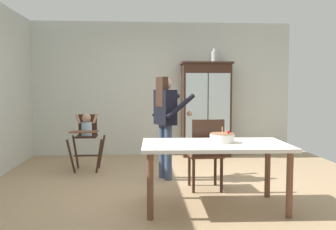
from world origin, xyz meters
TOP-DOWN VIEW (x-y plane):
  - ground_plane at (0.00, 0.00)m, footprint 6.24×6.24m
  - wall_back at (0.00, 2.63)m, footprint 5.32×0.06m
  - china_cabinet at (0.88, 2.37)m, footprint 1.01×0.48m
  - ceramic_vase at (1.05, 2.37)m, footprint 0.13×0.13m
  - high_chair_with_toddler at (-1.32, 1.15)m, footprint 0.58×0.68m
  - adult_person at (-0.05, 0.50)m, footprint 0.65×0.64m
  - dining_table at (0.42, -0.87)m, footprint 1.67×0.98m
  - birthday_cake at (0.51, -0.83)m, footprint 0.28×0.28m
  - dining_chair_far_side at (0.44, -0.19)m, footprint 0.45×0.45m

SIDE VIEW (x-z plane):
  - ground_plane at x=0.00m, z-range 0.00..0.00m
  - dining_chair_far_side at x=0.44m, z-range 0.08..1.04m
  - dining_table at x=0.42m, z-range 0.28..1.02m
  - high_chair_with_toddler at x=-1.32m, z-range 0.18..1.13m
  - birthday_cake at x=0.51m, z-range 0.70..0.89m
  - china_cabinet at x=0.88m, z-range 0.01..1.89m
  - adult_person at x=-0.05m, z-range 0.20..1.73m
  - wall_back at x=0.00m, z-range 0.00..2.70m
  - ceramic_vase at x=1.05m, z-range 1.86..2.13m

